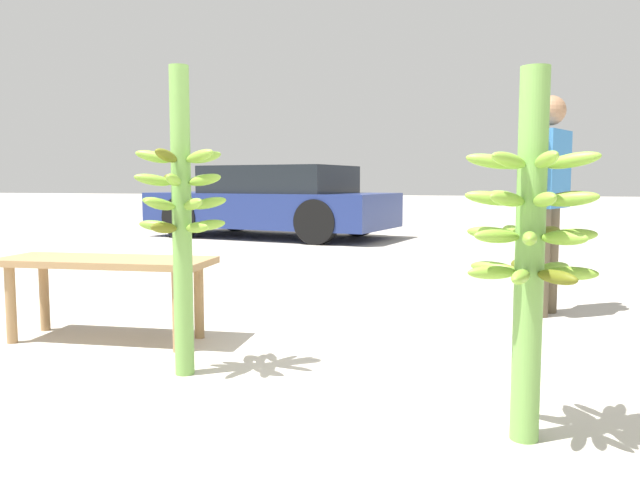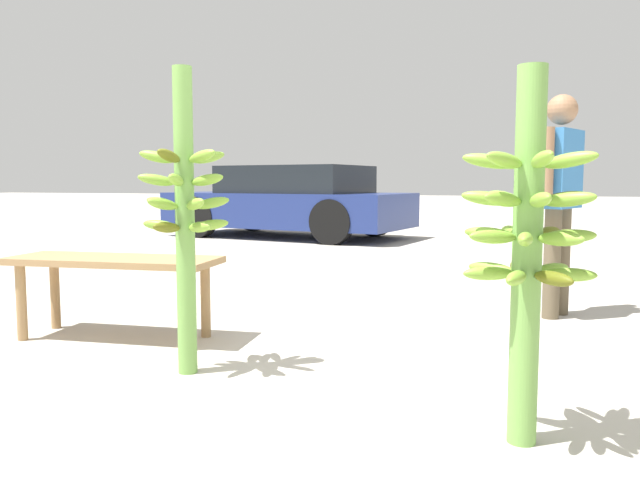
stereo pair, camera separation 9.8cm
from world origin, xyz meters
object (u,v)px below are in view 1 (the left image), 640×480
object	(u,v)px
banana_stalk_left	(182,210)
vendor_person	(548,186)
parked_car	(274,202)
banana_stalk_center	(530,239)
market_bench	(105,271)

from	to	relation	value
banana_stalk_left	vendor_person	size ratio (longest dim) A/B	0.97
parked_car	banana_stalk_left	bearing A→B (deg)	-152.96
banana_stalk_left	banana_stalk_center	distance (m)	1.64
market_bench	banana_stalk_left	bearing A→B (deg)	-36.53
banana_stalk_left	banana_stalk_center	xyz separation A→B (m)	(1.60, -0.37, -0.07)
parked_car	vendor_person	bearing A→B (deg)	-132.76
banana_stalk_center	market_bench	bearing A→B (deg)	160.34
banana_stalk_center	vendor_person	xyz separation A→B (m)	(0.24, 2.34, 0.18)
banana_stalk_left	vendor_person	bearing A→B (deg)	46.96
banana_stalk_center	market_bench	size ratio (longest dim) A/B	1.04
banana_stalk_center	market_bench	xyz separation A→B (m)	(-2.37, 0.85, -0.33)
banana_stalk_left	banana_stalk_center	world-z (taller)	banana_stalk_left
market_bench	banana_stalk_center	bearing A→B (deg)	-24.69
banana_stalk_left	market_bench	size ratio (longest dim) A/B	1.15
banana_stalk_left	vendor_person	distance (m)	2.69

